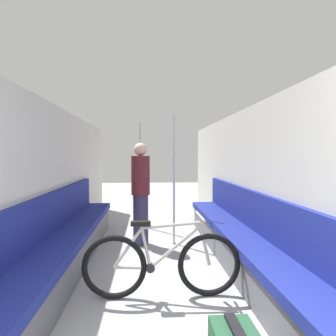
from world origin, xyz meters
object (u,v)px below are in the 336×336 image
passenger_standing (141,192)px  bench_seat_row_right (240,242)px  bench_seat_row_left (66,246)px  grab_pole_near (174,181)px  bicycle (162,264)px  grab_pole_far (140,176)px

passenger_standing → bench_seat_row_right: bearing=109.9°
bench_seat_row_left → passenger_standing: size_ratio=2.78×
bench_seat_row_right → grab_pole_near: bearing=126.1°
bench_seat_row_left → bicycle: size_ratio=2.84×
grab_pole_far → passenger_standing: size_ratio=1.28×
bench_seat_row_left → passenger_standing: 1.51m
grab_pole_near → bicycle: bearing=-98.9°
passenger_standing → bicycle: bearing=67.0°
grab_pole_near → passenger_standing: bearing=178.1°
grab_pole_far → bench_seat_row_left: bearing=-110.9°
bench_seat_row_right → grab_pole_far: (-1.35, 2.31, 0.71)m
bench_seat_row_left → passenger_standing: bearing=49.6°
bench_seat_row_left → grab_pole_near: (1.46, 1.06, 0.71)m
bench_seat_row_left → bench_seat_row_right: same height
grab_pole_near → grab_pole_far: same height
grab_pole_near → passenger_standing: grab_pole_near is taller
grab_pole_near → grab_pole_far: bearing=114.7°
passenger_standing → bench_seat_row_left: bearing=18.7°
bicycle → bench_seat_row_left: bearing=153.3°
passenger_standing → grab_pole_far: bearing=-119.3°
grab_pole_far → bicycle: bearing=-84.7°
bench_seat_row_left → bench_seat_row_right: 2.23m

